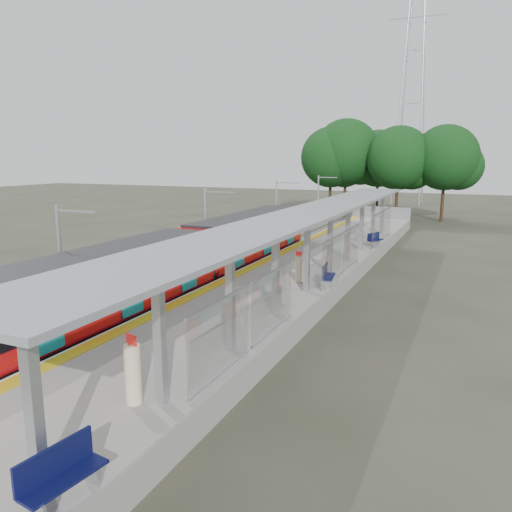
{
  "coord_description": "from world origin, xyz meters",
  "views": [
    {
      "loc": [
        9.15,
        -8.04,
        7.32
      ],
      "look_at": [
        -1.05,
        14.95,
        2.3
      ],
      "focal_mm": 35.0,
      "sensor_mm": 36.0,
      "label": 1
    }
  ],
  "objects_px": {
    "bench_far": "(375,239)",
    "litter_bin": "(277,295)",
    "info_pillar_far": "(299,269)",
    "bench_mid": "(327,274)",
    "info_pillar_near": "(133,373)",
    "train": "(194,257)",
    "bench_near": "(61,473)"
  },
  "relations": [
    {
      "from": "litter_bin",
      "to": "bench_mid",
      "type": "bearing_deg",
      "value": 74.37
    },
    {
      "from": "info_pillar_far",
      "to": "bench_far",
      "type": "bearing_deg",
      "value": 71.89
    },
    {
      "from": "bench_far",
      "to": "bench_near",
      "type": "bearing_deg",
      "value": -66.83
    },
    {
      "from": "bench_far",
      "to": "info_pillar_near",
      "type": "relative_size",
      "value": 0.78
    },
    {
      "from": "info_pillar_near",
      "to": "info_pillar_far",
      "type": "xyz_separation_m",
      "value": [
        -0.31,
        13.92,
        -0.12
      ]
    },
    {
      "from": "info_pillar_far",
      "to": "litter_bin",
      "type": "xyz_separation_m",
      "value": [
        0.44,
        -4.12,
        -0.28
      ]
    },
    {
      "from": "train",
      "to": "info_pillar_far",
      "type": "xyz_separation_m",
      "value": [
        5.55,
        1.09,
        -0.36
      ]
    },
    {
      "from": "bench_mid",
      "to": "info_pillar_far",
      "type": "bearing_deg",
      "value": 165.4
    },
    {
      "from": "litter_bin",
      "to": "info_pillar_near",
      "type": "bearing_deg",
      "value": -90.8
    },
    {
      "from": "bench_mid",
      "to": "litter_bin",
      "type": "height_order",
      "value": "bench_mid"
    },
    {
      "from": "bench_near",
      "to": "info_pillar_far",
      "type": "relative_size",
      "value": 1.07
    },
    {
      "from": "train",
      "to": "bench_far",
      "type": "distance_m",
      "value": 15.06
    },
    {
      "from": "info_pillar_near",
      "to": "info_pillar_far",
      "type": "height_order",
      "value": "info_pillar_near"
    },
    {
      "from": "bench_mid",
      "to": "bench_far",
      "type": "distance_m",
      "value": 12.32
    },
    {
      "from": "info_pillar_near",
      "to": "train",
      "type": "bearing_deg",
      "value": 132.58
    },
    {
      "from": "bench_far",
      "to": "litter_bin",
      "type": "relative_size",
      "value": 1.77
    },
    {
      "from": "bench_near",
      "to": "info_pillar_near",
      "type": "xyz_separation_m",
      "value": [
        -1.17,
        3.67,
        0.22
      ]
    },
    {
      "from": "info_pillar_near",
      "to": "litter_bin",
      "type": "height_order",
      "value": "info_pillar_near"
    },
    {
      "from": "train",
      "to": "info_pillar_near",
      "type": "xyz_separation_m",
      "value": [
        5.86,
        -12.83,
        -0.24
      ]
    },
    {
      "from": "train",
      "to": "bench_far",
      "type": "relative_size",
      "value": 18.81
    },
    {
      "from": "bench_far",
      "to": "info_pillar_far",
      "type": "bearing_deg",
      "value": -73.98
    },
    {
      "from": "bench_far",
      "to": "litter_bin",
      "type": "distance_m",
      "value": 16.32
    },
    {
      "from": "bench_far",
      "to": "info_pillar_near",
      "type": "height_order",
      "value": "info_pillar_near"
    },
    {
      "from": "train",
      "to": "bench_near",
      "type": "xyz_separation_m",
      "value": [
        7.03,
        -16.5,
        -0.46
      ]
    },
    {
      "from": "info_pillar_near",
      "to": "litter_bin",
      "type": "relative_size",
      "value": 2.27
    },
    {
      "from": "bench_near",
      "to": "bench_mid",
      "type": "xyz_separation_m",
      "value": [
        0.07,
        17.44,
        -0.03
      ]
    },
    {
      "from": "bench_mid",
      "to": "train",
      "type": "bearing_deg",
      "value": 178.43
    },
    {
      "from": "train",
      "to": "bench_near",
      "type": "distance_m",
      "value": 17.94
    },
    {
      "from": "train",
      "to": "bench_far",
      "type": "bearing_deg",
      "value": 61.78
    },
    {
      "from": "bench_far",
      "to": "info_pillar_far",
      "type": "relative_size",
      "value": 0.92
    },
    {
      "from": "bench_near",
      "to": "litter_bin",
      "type": "relative_size",
      "value": 2.06
    },
    {
      "from": "bench_near",
      "to": "litter_bin",
      "type": "distance_m",
      "value": 13.51
    }
  ]
}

